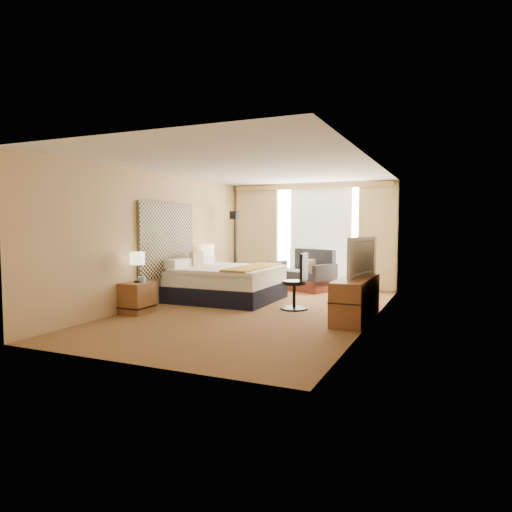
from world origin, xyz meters
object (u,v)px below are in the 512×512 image
at_px(nightstand_right, 207,282).
at_px(bed, 226,283).
at_px(floor_lamp, 234,234).
at_px(television, 356,257).
at_px(media_dresser, 356,298).
at_px(lamp_right, 208,250).
at_px(loveseat, 303,276).
at_px(desk_chair, 297,284).
at_px(lamp_left, 137,259).
at_px(nightstand_left, 137,298).

relative_size(nightstand_right, bed, 0.27).
relative_size(floor_lamp, television, 1.63).
distance_m(media_dresser, lamp_right, 4.05).
bearing_deg(floor_lamp, television, -33.25).
xyz_separation_m(floor_lamp, television, (3.41, -2.23, -0.31)).
bearing_deg(lamp_right, loveseat, 40.23).
distance_m(desk_chair, lamp_right, 2.79).
bearing_deg(lamp_right, lamp_left, -89.29).
height_order(nightstand_right, media_dresser, media_dresser).
bearing_deg(television, bed, 87.59).
distance_m(bed, lamp_left, 2.14).
bearing_deg(nightstand_right, lamp_right, 90.81).
xyz_separation_m(nightstand_right, television, (3.65, -1.28, 0.76)).
height_order(nightstand_right, lamp_left, lamp_left).
distance_m(nightstand_right, desk_chair, 2.72).
distance_m(loveseat, lamp_right, 2.44).
bearing_deg(nightstand_left, bed, 66.93).
bearing_deg(nightstand_right, media_dresser, -21.40).
relative_size(nightstand_left, media_dresser, 0.31).
distance_m(nightstand_right, media_dresser, 3.97).
bearing_deg(bed, loveseat, 65.85).
xyz_separation_m(nightstand_left, nightstand_right, (0.00, 2.50, 0.00)).
xyz_separation_m(desk_chair, television, (1.13, -0.26, 0.57)).
relative_size(nightstand_left, floor_lamp, 0.29).
bearing_deg(nightstand_left, floor_lamp, 86.01).
bearing_deg(television, lamp_right, 80.68).
distance_m(nightstand_left, floor_lamp, 3.63).
xyz_separation_m(loveseat, television, (1.86, -2.87, 0.71)).
xyz_separation_m(nightstand_right, lamp_right, (-0.00, 0.08, 0.72)).
xyz_separation_m(loveseat, lamp_right, (-1.79, -1.52, 0.67)).
relative_size(desk_chair, lamp_left, 1.94).
relative_size(nightstand_right, lamp_left, 1.01).
bearing_deg(lamp_left, floor_lamp, 86.52).
relative_size(media_dresser, lamp_right, 3.11).
relative_size(nightstand_left, television, 0.47).
bearing_deg(nightstand_right, nightstand_left, -90.00).
bearing_deg(desk_chair, television, -15.80).
distance_m(lamp_left, lamp_right, 2.58).
distance_m(media_dresser, lamp_left, 3.87).
distance_m(bed, desk_chair, 1.76).
relative_size(lamp_left, television, 0.47).
relative_size(nightstand_right, loveseat, 0.31).
bearing_deg(loveseat, nightstand_left, -91.15).
height_order(nightstand_left, floor_lamp, floor_lamp).
xyz_separation_m(media_dresser, lamp_right, (-3.70, 1.53, 0.65)).
relative_size(media_dresser, floor_lamp, 0.94).
xyz_separation_m(bed, floor_lamp, (-0.57, 1.56, 0.98)).
height_order(media_dresser, loveseat, loveseat).
xyz_separation_m(bed, desk_chair, (1.71, -0.41, 0.10)).
xyz_separation_m(nightstand_left, bed, (0.81, 1.90, 0.09)).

